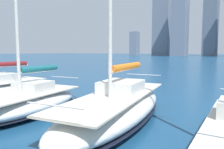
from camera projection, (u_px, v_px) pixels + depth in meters
name	position (u px, v px, depth m)	size (l,w,h in m)	color
sailboat_orange	(117.00, 107.00, 9.82)	(4.40, 9.73, 10.33)	white
sailboat_teal	(29.00, 101.00, 11.13)	(3.68, 6.97, 12.80)	silver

